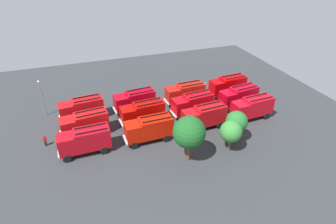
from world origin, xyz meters
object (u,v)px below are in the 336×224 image
(tree_2, at_px, (189,133))
(traffic_cone_0, at_px, (172,97))
(fire_truck_1, at_px, (185,93))
(fire_truck_4, at_px, (239,96))
(firefighter_2, at_px, (45,140))
(tree_0, at_px, (237,122))
(fire_truck_6, at_px, (143,112))
(fire_truck_9, at_px, (204,116))
(fire_truck_5, at_px, (193,104))
(lamppost, at_px, (42,96))
(fire_truck_3, at_px, (82,108))
(firefighter_1, at_px, (214,100))
(fire_truck_7, at_px, (85,123))
(tree_1, at_px, (231,132))
(fire_truck_0, at_px, (228,85))
(fire_truck_8, at_px, (252,107))
(fire_truck_10, at_px, (149,128))
(fire_truck_2, at_px, (135,100))
(fire_truck_11, at_px, (85,140))
(firefighter_0, at_px, (205,86))

(tree_2, distance_m, traffic_cone_0, 18.21)
(fire_truck_1, bearing_deg, fire_truck_4, 150.54)
(firefighter_2, distance_m, tree_0, 27.89)
(fire_truck_6, bearing_deg, fire_truck_9, 150.30)
(fire_truck_5, xyz_separation_m, lamppost, (23.81, -7.99, 1.68))
(fire_truck_5, xyz_separation_m, fire_truck_6, (8.73, -0.01, 0.00))
(fire_truck_3, relative_size, fire_truck_9, 1.00)
(firefighter_1, bearing_deg, fire_truck_3, -161.64)
(fire_truck_7, relative_size, tree_0, 1.50)
(firefighter_2, xyz_separation_m, traffic_cone_0, (-22.30, -7.61, -0.62))
(fire_truck_7, relative_size, tree_1, 1.54)
(tree_0, bearing_deg, firefighter_2, -16.52)
(fire_truck_0, relative_size, fire_truck_5, 0.99)
(fire_truck_0, bearing_deg, fire_truck_9, 40.17)
(fire_truck_3, relative_size, fire_truck_8, 1.00)
(fire_truck_1, distance_m, lamppost, 24.49)
(fire_truck_10, relative_size, firefighter_2, 4.20)
(fire_truck_2, bearing_deg, fire_truck_11, 39.61)
(lamppost, bearing_deg, fire_truck_9, 152.84)
(fire_truck_5, bearing_deg, fire_truck_2, -31.50)
(tree_1, bearing_deg, fire_truck_4, -126.41)
(fire_truck_10, bearing_deg, firefighter_0, -141.96)
(fire_truck_4, height_order, tree_1, tree_1)
(fire_truck_6, bearing_deg, fire_truck_4, 175.76)
(tree_2, distance_m, lamppost, 26.40)
(tree_2, height_order, lamppost, tree_2)
(fire_truck_2, bearing_deg, fire_truck_0, 175.63)
(lamppost, bearing_deg, firefighter_0, 179.43)
(tree_0, relative_size, traffic_cone_0, 7.03)
(fire_truck_8, distance_m, tree_0, 7.64)
(fire_truck_10, relative_size, tree_1, 1.51)
(fire_truck_2, xyz_separation_m, lamppost, (14.81, -3.61, 1.68))
(fire_truck_6, relative_size, tree_1, 1.53)
(fire_truck_8, distance_m, tree_2, 15.74)
(fire_truck_7, xyz_separation_m, lamppost, (5.98, -8.21, 1.68))
(tree_0, bearing_deg, firefighter_1, -101.43)
(fire_truck_3, relative_size, lamppost, 1.13)
(fire_truck_0, height_order, firefighter_2, fire_truck_0)
(fire_truck_8, distance_m, fire_truck_10, 17.92)
(fire_truck_4, relative_size, fire_truck_8, 1.01)
(firefighter_0, relative_size, tree_2, 0.26)
(fire_truck_1, height_order, tree_0, tree_0)
(firefighter_1, relative_size, tree_0, 0.36)
(fire_truck_10, xyz_separation_m, traffic_cone_0, (-7.63, -11.26, -1.80))
(fire_truck_10, xyz_separation_m, tree_2, (-3.75, 6.04, 2.36))
(fire_truck_0, bearing_deg, fire_truck_6, 10.33)
(fire_truck_5, bearing_deg, tree_0, 102.50)
(fire_truck_1, height_order, fire_truck_6, same)
(fire_truck_0, relative_size, tree_0, 1.49)
(fire_truck_4, bearing_deg, fire_truck_8, 83.13)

